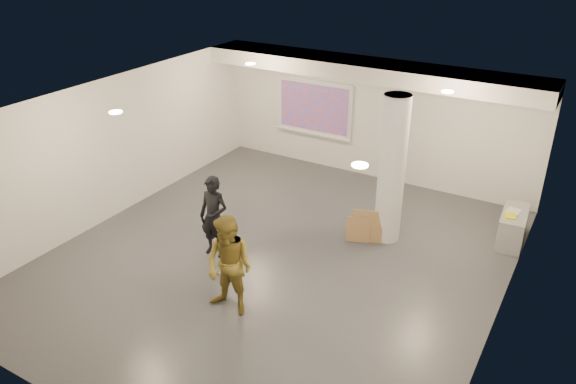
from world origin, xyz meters
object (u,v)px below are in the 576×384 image
Objects in this scene: credenza at (513,227)px; man at (229,266)px; column at (392,170)px; projection_screen at (314,108)px; woman at (214,217)px.

man is (-3.56, -4.65, 0.54)m from credenza.
column is 1.73× the size of man.
projection_screen is 1.30× the size of woman.
column is 4.08m from projection_screen.
woman is at bearing -139.39° from column.
credenza is 5.92m from woman.
projection_screen is 4.98m from woman.
column reaches higher than credenza.
projection_screen is at bearing 107.62° from man.
projection_screen is (-3.10, 2.65, 0.03)m from column.
column is 2.75m from credenza.
projection_screen is at bearing 160.11° from credenza.
credenza is at bearing 54.31° from man.
man is at bearing -131.25° from credenza.
man is (1.76, -6.18, -0.66)m from projection_screen.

